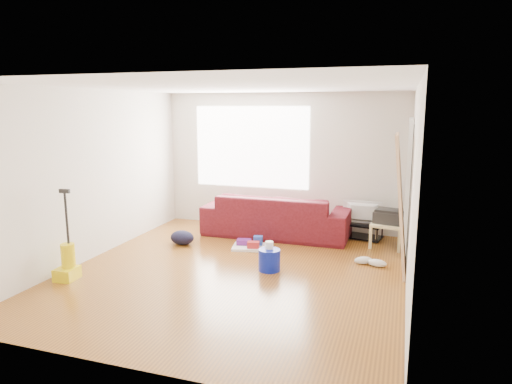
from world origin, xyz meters
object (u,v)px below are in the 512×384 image
(bucket, at_px, (269,270))
(vacuum, at_px, (67,263))
(cleaning_tray, at_px, (250,245))
(backpack, at_px, (182,244))
(tv_stand, at_px, (361,230))
(side_table, at_px, (388,227))
(sofa, at_px, (276,235))

(bucket, bearing_deg, vacuum, -154.93)
(cleaning_tray, height_order, vacuum, vacuum)
(backpack, bearing_deg, cleaning_tray, 24.21)
(tv_stand, distance_m, cleaning_tray, 2.01)
(side_table, bearing_deg, vacuum, -144.89)
(sofa, relative_size, tv_stand, 3.35)
(backpack, bearing_deg, side_table, 32.20)
(bucket, bearing_deg, sofa, 102.46)
(tv_stand, relative_size, cleaning_tray, 1.30)
(side_table, height_order, vacuum, vacuum)
(bucket, bearing_deg, tv_stand, 62.16)
(sofa, xyz_separation_m, bucket, (0.39, -1.74, 0.00))
(side_table, distance_m, bucket, 2.25)
(cleaning_tray, bearing_deg, backpack, -172.15)
(tv_stand, height_order, bucket, tv_stand)
(tv_stand, xyz_separation_m, vacuum, (-3.50, -3.15, 0.08))
(sofa, bearing_deg, cleaning_tray, 77.01)
(cleaning_tray, bearing_deg, vacuum, -132.56)
(bucket, xyz_separation_m, vacuum, (-2.44, -1.14, 0.22))
(tv_stand, relative_size, side_table, 1.35)
(sofa, xyz_separation_m, vacuum, (-2.05, -2.88, 0.22))
(cleaning_tray, bearing_deg, bucket, -56.25)
(bucket, height_order, vacuum, vacuum)
(bucket, xyz_separation_m, backpack, (-1.72, 0.72, 0.00))
(tv_stand, bearing_deg, sofa, -157.83)
(side_table, xyz_separation_m, bucket, (-1.51, -1.64, -0.34))
(sofa, distance_m, bucket, 1.79)
(cleaning_tray, height_order, backpack, cleaning_tray)
(bucket, relative_size, vacuum, 0.25)
(tv_stand, bearing_deg, backpack, -143.46)
(bucket, relative_size, cleaning_tray, 0.52)
(side_table, relative_size, vacuum, 0.47)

